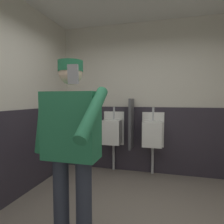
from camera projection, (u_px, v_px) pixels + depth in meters
wall_back at (145, 98)px, 3.78m from camera, size 3.86×0.12×2.81m
wainscot_band_back at (144, 140)px, 3.76m from camera, size 3.26×0.03×1.24m
urinal_left at (112, 131)px, 3.77m from camera, size 0.40×0.34×1.24m
urinal_middle at (153, 133)px, 3.57m from camera, size 0.40×0.34×1.24m
privacy_divider_panel at (131, 123)px, 3.59m from camera, size 0.04×0.40×0.90m
person at (71, 143)px, 1.71m from camera, size 0.69×0.60×1.72m
cell_phone at (73, 74)px, 1.12m from camera, size 0.06×0.03×0.11m
soap_dispenser at (85, 98)px, 4.00m from camera, size 0.10×0.07×0.18m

